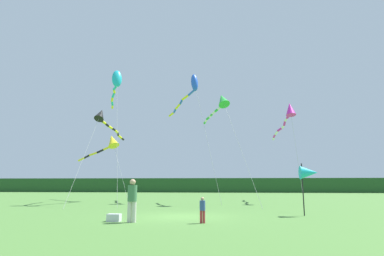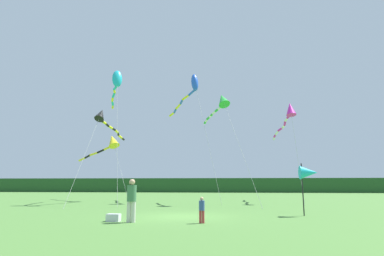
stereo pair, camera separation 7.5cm
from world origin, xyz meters
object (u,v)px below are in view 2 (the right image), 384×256
object	(u,v)px
person_adult	(132,198)
banner_flag_pole	(308,173)
person_child	(202,208)
kite_cyan	(117,82)
kite_black	(104,118)
kite_green	(221,102)
kite_yellow	(110,143)
cooler_box	(113,218)
kite_blue	(191,88)
kite_magenta	(288,114)

from	to	relation	value
person_adult	banner_flag_pole	size ratio (longest dim) A/B	0.68
person_child	kite_cyan	distance (m)	18.35
person_adult	kite_black	bearing A→B (deg)	117.34
person_child	kite_cyan	xyz separation A→B (m)	(-8.55, 12.80, 9.99)
kite_green	kite_yellow	distance (m)	12.20
banner_flag_pole	kite_green	distance (m)	11.93
banner_flag_pole	kite_cyan	distance (m)	18.66
person_adult	cooler_box	xyz separation A→B (m)	(-0.85, 0.23, -0.86)
person_adult	kite_green	bearing A→B (deg)	73.12
cooler_box	banner_flag_pole	size ratio (longest dim) A/B	0.21
kite_yellow	kite_cyan	world-z (taller)	kite_cyan
kite_green	kite_blue	xyz separation A→B (m)	(-2.90, 3.00, 2.22)
person_adult	banner_flag_pole	bearing A→B (deg)	23.36
kite_green	kite_cyan	xyz separation A→B (m)	(-9.36, 0.15, 2.09)
person_child	kite_magenta	xyz separation A→B (m)	(6.81, 15.17, 7.28)
kite_green	kite_black	size ratio (longest dim) A/B	0.95
cooler_box	kite_yellow	distance (m)	18.52
banner_flag_pole	kite_magenta	world-z (taller)	kite_magenta
person_child	kite_cyan	world-z (taller)	kite_cyan
banner_flag_pole	kite_black	distance (m)	17.64
kite_green	kite_black	distance (m)	10.20
banner_flag_pole	kite_cyan	bearing A→B (deg)	146.49
kite_yellow	kite_blue	distance (m)	9.74
kite_magenta	kite_blue	world-z (taller)	kite_blue
person_child	kite_black	xyz separation A→B (m)	(-9.29, 12.09, 6.58)
person_child	kite_green	size ratio (longest dim) A/B	0.11
kite_yellow	person_adult	bearing A→B (deg)	-66.37
cooler_box	kite_cyan	distance (m)	16.99
person_child	cooler_box	xyz separation A→B (m)	(-3.89, 0.22, -0.44)
cooler_box	kite_yellow	xyz separation A→B (m)	(-6.46, 16.47, 5.49)
kite_blue	kite_green	bearing A→B (deg)	-45.93
person_adult	kite_yellow	bearing A→B (deg)	113.63
kite_green	person_adult	bearing A→B (deg)	-106.88
cooler_box	kite_black	bearing A→B (deg)	114.49
kite_green	kite_yellow	world-z (taller)	kite_green
person_adult	kite_blue	bearing A→B (deg)	86.57
person_adult	kite_blue	xyz separation A→B (m)	(0.94, 15.67, 9.70)
banner_flag_pole	cooler_box	bearing A→B (deg)	-159.87
person_adult	cooler_box	size ratio (longest dim) A/B	3.19
person_child	kite_yellow	size ratio (longest dim) A/B	0.14
kite_black	banner_flag_pole	bearing A→B (deg)	-30.10
banner_flag_pole	kite_yellow	size ratio (longest dim) A/B	0.36
kite_magenta	kite_blue	xyz separation A→B (m)	(-8.90, 0.49, 2.83)
person_adult	kite_green	world-z (taller)	kite_green
cooler_box	kite_magenta	xyz separation A→B (m)	(10.70, 14.94, 7.72)
cooler_box	kite_yellow	size ratio (longest dim) A/B	0.08
person_child	kite_yellow	distance (m)	20.28
person_adult	person_child	size ratio (longest dim) A/B	1.69
kite_yellow	kite_magenta	bearing A→B (deg)	-5.10
cooler_box	kite_cyan	xyz separation A→B (m)	(-4.66, 12.58, 10.43)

